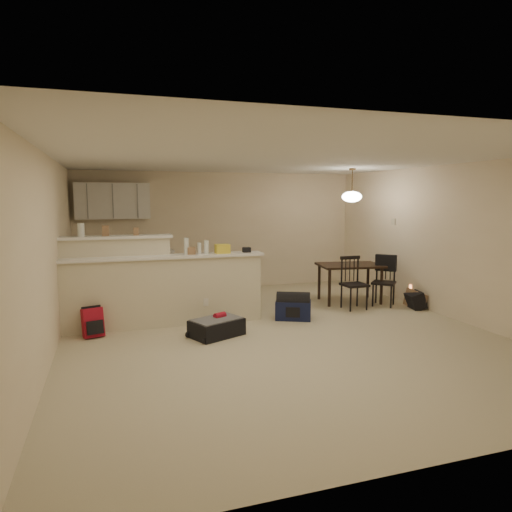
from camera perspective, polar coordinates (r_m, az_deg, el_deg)
name	(u,v)px	position (r m, az deg, el deg)	size (l,w,h in m)	color
room	(278,248)	(6.53, 2.72, 1.04)	(7.00, 7.02, 2.50)	beige
breakfast_bar	(148,287)	(7.20, -13.39, -3.73)	(3.08, 0.58, 1.39)	beige
upper_cabinets	(113,201)	(9.39, -17.48, 6.58)	(1.40, 0.34, 0.70)	white
kitchen_counter	(126,275)	(9.39, -15.91, -2.25)	(1.80, 0.60, 0.90)	white
thermostat	(393,222)	(9.28, 16.80, 4.13)	(0.02, 0.12, 0.12)	beige
jar	(81,230)	(7.22, -21.04, 3.07)	(0.10, 0.10, 0.20)	silver
cereal_box	(105,231)	(7.21, -18.30, 3.02)	(0.10, 0.07, 0.16)	#8E6949
small_box	(136,231)	(7.22, -14.78, 3.00)	(0.08, 0.06, 0.12)	#8E6949
bottle_a	(186,246)	(7.10, -8.70, 1.22)	(0.07, 0.07, 0.26)	silver
bottle_b	(199,248)	(7.14, -7.10, 0.96)	(0.06, 0.06, 0.18)	silver
bag_lump	(222,249)	(7.22, -4.22, 0.90)	(0.22, 0.18, 0.14)	#8E6949
pouch	(247,250)	(7.33, -1.18, 0.78)	(0.12, 0.10, 0.08)	#8E6949
extra_item_x	(191,251)	(7.12, -8.11, 0.65)	(0.12, 0.10, 0.11)	#8E6949
extra_item_y	(206,247)	(7.16, -6.23, 1.11)	(0.07, 0.07, 0.21)	silver
dining_table	(350,269)	(8.76, 11.66, -1.58)	(1.25, 0.93, 0.72)	black
pendant_lamp	(352,196)	(8.66, 11.89, 7.32)	(0.36, 0.36, 0.62)	brown
dining_chair_near	(354,283)	(8.24, 12.20, -3.34)	(0.41, 0.39, 0.93)	black
dining_chair_far	(384,281)	(8.63, 15.68, -3.06)	(0.39, 0.38, 0.90)	black
suitcase	(217,328)	(6.60, -4.94, -8.92)	(0.71, 0.46, 0.24)	black
red_backpack	(93,323)	(6.92, -19.73, -7.84)	(0.27, 0.17, 0.41)	#AC1327
navy_duffel	(293,310)	(7.46, 4.67, -6.74)	(0.56, 0.31, 0.31)	#131A3D
black_daypack	(416,301)	(8.61, 19.32, -5.29)	(0.33, 0.23, 0.29)	black
cardboard_sheet	(415,300)	(8.62, 19.29, -5.19)	(0.42, 0.02, 0.32)	#8E6949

